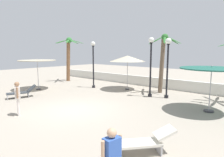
{
  "coord_description": "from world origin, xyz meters",
  "views": [
    {
      "loc": [
        8.29,
        -6.37,
        3.17
      ],
      "look_at": [
        0.0,
        3.15,
        1.4
      ],
      "focal_mm": 30.82,
      "sensor_mm": 36.0,
      "label": 1
    }
  ],
  "objects_px": {
    "patio_umbrella_0": "(37,61)",
    "palm_tree_1": "(69,54)",
    "lamp_post_2": "(93,59)",
    "patio_umbrella_2": "(127,59)",
    "guest_1": "(112,156)",
    "palm_tree_0": "(163,56)",
    "lamp_post_3": "(168,59)",
    "patio_umbrella_1": "(212,70)",
    "lamp_post_0": "(151,60)",
    "lounge_chair_1": "(146,141)",
    "guest_0": "(18,95)",
    "lounge_chair_0": "(22,92)"
  },
  "relations": [
    {
      "from": "palm_tree_0",
      "to": "lounge_chair_1",
      "type": "bearing_deg",
      "value": -66.26
    },
    {
      "from": "patio_umbrella_0",
      "to": "patio_umbrella_2",
      "type": "height_order",
      "value": "patio_umbrella_2"
    },
    {
      "from": "patio_umbrella_1",
      "to": "lamp_post_2",
      "type": "bearing_deg",
      "value": 175.67
    },
    {
      "from": "palm_tree_0",
      "to": "palm_tree_1",
      "type": "distance_m",
      "value": 10.39
    },
    {
      "from": "lamp_post_2",
      "to": "lamp_post_3",
      "type": "bearing_deg",
      "value": 5.77
    },
    {
      "from": "patio_umbrella_0",
      "to": "lamp_post_2",
      "type": "bearing_deg",
      "value": 51.59
    },
    {
      "from": "lamp_post_2",
      "to": "guest_1",
      "type": "distance_m",
      "value": 13.07
    },
    {
      "from": "lamp_post_2",
      "to": "lamp_post_3",
      "type": "xyz_separation_m",
      "value": [
        6.55,
        0.66,
        0.13
      ]
    },
    {
      "from": "lounge_chair_1",
      "to": "lamp_post_2",
      "type": "bearing_deg",
      "value": 144.67
    },
    {
      "from": "lamp_post_3",
      "to": "guest_0",
      "type": "xyz_separation_m",
      "value": [
        -3.95,
        -8.28,
        -1.66
      ]
    },
    {
      "from": "patio_umbrella_1",
      "to": "lounge_chair_0",
      "type": "distance_m",
      "value": 11.98
    },
    {
      "from": "patio_umbrella_1",
      "to": "guest_1",
      "type": "bearing_deg",
      "value": -89.59
    },
    {
      "from": "patio_umbrella_0",
      "to": "palm_tree_1",
      "type": "height_order",
      "value": "palm_tree_1"
    },
    {
      "from": "patio_umbrella_1",
      "to": "patio_umbrella_0",
      "type": "bearing_deg",
      "value": -166.94
    },
    {
      "from": "lounge_chair_0",
      "to": "patio_umbrella_1",
      "type": "bearing_deg",
      "value": 25.54
    },
    {
      "from": "lounge_chair_0",
      "to": "guest_0",
      "type": "xyz_separation_m",
      "value": [
        3.66,
        -1.78,
        0.64
      ]
    },
    {
      "from": "lounge_chair_0",
      "to": "guest_1",
      "type": "xyz_separation_m",
      "value": [
        10.74,
        -2.8,
        0.55
      ]
    },
    {
      "from": "palm_tree_0",
      "to": "lamp_post_2",
      "type": "bearing_deg",
      "value": -160.01
    },
    {
      "from": "palm_tree_1",
      "to": "lamp_post_3",
      "type": "height_order",
      "value": "palm_tree_1"
    },
    {
      "from": "guest_0",
      "to": "guest_1",
      "type": "relative_size",
      "value": 1.09
    },
    {
      "from": "patio_umbrella_2",
      "to": "guest_1",
      "type": "xyz_separation_m",
      "value": [
        6.94,
        -9.93,
        -1.65
      ]
    },
    {
      "from": "lamp_post_0",
      "to": "lounge_chair_1",
      "type": "relative_size",
      "value": 2.34
    },
    {
      "from": "palm_tree_1",
      "to": "lamp_post_0",
      "type": "relative_size",
      "value": 1.13
    },
    {
      "from": "guest_1",
      "to": "patio_umbrella_0",
      "type": "bearing_deg",
      "value": 158.25
    },
    {
      "from": "patio_umbrella_2",
      "to": "palm_tree_1",
      "type": "distance_m",
      "value": 7.57
    },
    {
      "from": "patio_umbrella_1",
      "to": "lounge_chair_0",
      "type": "height_order",
      "value": "patio_umbrella_1"
    },
    {
      "from": "patio_umbrella_2",
      "to": "guest_0",
      "type": "xyz_separation_m",
      "value": [
        -0.14,
        -8.91,
        -1.56
      ]
    },
    {
      "from": "lounge_chair_0",
      "to": "lounge_chair_1",
      "type": "bearing_deg",
      "value": -4.19
    },
    {
      "from": "guest_0",
      "to": "palm_tree_0",
      "type": "bearing_deg",
      "value": 73.13
    },
    {
      "from": "patio_umbrella_0",
      "to": "lamp_post_2",
      "type": "height_order",
      "value": "lamp_post_2"
    },
    {
      "from": "lamp_post_2",
      "to": "lounge_chair_0",
      "type": "xyz_separation_m",
      "value": [
        -1.06,
        -5.83,
        -2.17
      ]
    },
    {
      "from": "patio_umbrella_2",
      "to": "lamp_post_2",
      "type": "bearing_deg",
      "value": -154.81
    },
    {
      "from": "palm_tree_0",
      "to": "lamp_post_3",
      "type": "bearing_deg",
      "value": -52.41
    },
    {
      "from": "patio_umbrella_2",
      "to": "lounge_chair_1",
      "type": "xyz_separation_m",
      "value": [
        6.57,
        -7.88,
        -2.19
      ]
    },
    {
      "from": "palm_tree_0",
      "to": "guest_1",
      "type": "height_order",
      "value": "palm_tree_0"
    },
    {
      "from": "guest_1",
      "to": "lamp_post_0",
      "type": "bearing_deg",
      "value": 115.15
    },
    {
      "from": "patio_umbrella_1",
      "to": "lounge_chair_0",
      "type": "relative_size",
      "value": 1.6
    },
    {
      "from": "palm_tree_1",
      "to": "lamp_post_2",
      "type": "bearing_deg",
      "value": -11.27
    },
    {
      "from": "patio_umbrella_1",
      "to": "guest_0",
      "type": "distance_m",
      "value": 9.91
    },
    {
      "from": "palm_tree_1",
      "to": "lamp_post_3",
      "type": "bearing_deg",
      "value": -1.5
    },
    {
      "from": "patio_umbrella_1",
      "to": "lamp_post_0",
      "type": "bearing_deg",
      "value": 166.67
    },
    {
      "from": "patio_umbrella_1",
      "to": "guest_1",
      "type": "relative_size",
      "value": 2.0
    },
    {
      "from": "lamp_post_0",
      "to": "guest_1",
      "type": "relative_size",
      "value": 2.64
    },
    {
      "from": "lamp_post_0",
      "to": "guest_1",
      "type": "height_order",
      "value": "lamp_post_0"
    },
    {
      "from": "lamp_post_2",
      "to": "guest_0",
      "type": "relative_size",
      "value": 2.37
    },
    {
      "from": "palm_tree_1",
      "to": "guest_0",
      "type": "bearing_deg",
      "value": -49.16
    },
    {
      "from": "palm_tree_1",
      "to": "lounge_chair_0",
      "type": "height_order",
      "value": "palm_tree_1"
    },
    {
      "from": "patio_umbrella_2",
      "to": "palm_tree_0",
      "type": "distance_m",
      "value": 2.88
    },
    {
      "from": "palm_tree_0",
      "to": "patio_umbrella_1",
      "type": "bearing_deg",
      "value": -33.69
    },
    {
      "from": "patio_umbrella_2",
      "to": "lamp_post_3",
      "type": "bearing_deg",
      "value": -9.29
    }
  ]
}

